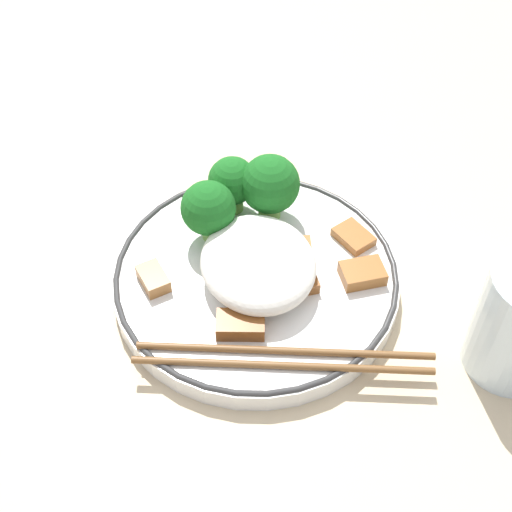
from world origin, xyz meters
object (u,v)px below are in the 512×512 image
broccoli_back_center (227,183)px  broccoli_back_right (208,209)px  chopsticks (283,358)px  broccoli_back_left (270,185)px  plate (256,278)px

broccoli_back_center → broccoli_back_right: broccoli_back_right is taller
broccoli_back_right → chopsticks: 0.14m
broccoli_back_right → broccoli_back_left: bearing=-77.8°
broccoli_back_right → chopsticks: broccoli_back_right is taller
plate → broccoli_back_center: broccoli_back_center is taller
broccoli_back_left → plate: bearing=154.6°
plate → chopsticks: (-0.09, 0.00, 0.01)m
plate → broccoli_back_center: bearing=3.4°
plate → broccoli_back_left: bearing=-25.4°
broccoli_back_left → chopsticks: 0.15m
broccoli_back_center → chopsticks: (-0.16, -0.00, -0.03)m
broccoli_back_right → broccoli_back_center: bearing=-38.5°
broccoli_back_left → broccoli_back_right: 0.06m
broccoli_back_center → chopsticks: 0.17m
broccoli_back_center → broccoli_back_right: 0.04m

